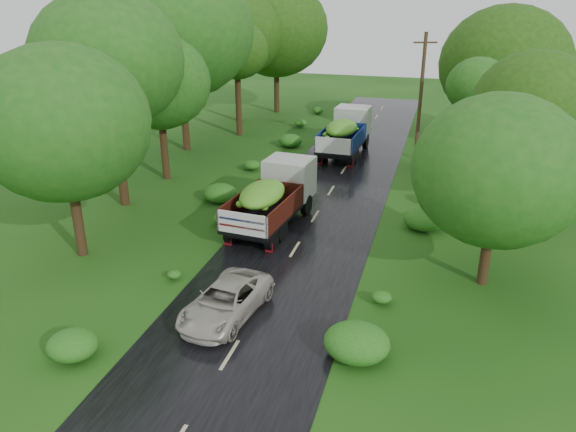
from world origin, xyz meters
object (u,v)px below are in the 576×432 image
at_px(truck_near, 274,194).
at_px(car, 226,301).
at_px(utility_pole, 420,99).
at_px(truck_far, 346,131).

relative_size(truck_near, car, 1.57).
bearing_deg(car, truck_near, 102.70).
distance_m(truck_near, utility_pole, 13.82).
xyz_separation_m(truck_near, truck_far, (1.12, 13.28, 0.04)).
relative_size(truck_far, utility_pole, 0.84).
xyz_separation_m(truck_far, car, (-0.37, -21.66, -1.00)).
xyz_separation_m(truck_near, car, (0.75, -8.39, -0.96)).
relative_size(truck_far, car, 1.60).
relative_size(truck_near, truck_far, 0.99).
height_order(truck_near, truck_far, truck_far).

